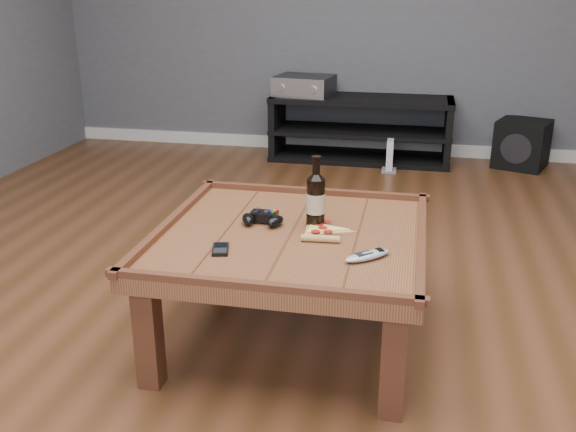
% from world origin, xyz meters
% --- Properties ---
extents(ground, '(6.00, 6.00, 0.00)m').
position_xyz_m(ground, '(0.00, 0.00, 0.00)').
color(ground, '#462914').
rests_on(ground, ground).
extents(baseboard, '(5.00, 0.02, 0.10)m').
position_xyz_m(baseboard, '(0.00, 2.99, 0.05)').
color(baseboard, silver).
rests_on(baseboard, ground).
extents(coffee_table, '(1.03, 1.03, 0.48)m').
position_xyz_m(coffee_table, '(0.00, 0.00, 0.39)').
color(coffee_table, '#552C18').
rests_on(coffee_table, ground).
extents(media_console, '(1.40, 0.45, 0.50)m').
position_xyz_m(media_console, '(0.00, 2.75, 0.25)').
color(media_console, black).
rests_on(media_console, ground).
extents(beer_bottle, '(0.07, 0.07, 0.28)m').
position_xyz_m(beer_bottle, '(0.08, 0.09, 0.56)').
color(beer_bottle, black).
rests_on(beer_bottle, coffee_table).
extents(game_controller, '(0.19, 0.12, 0.05)m').
position_xyz_m(game_controller, '(-0.13, 0.07, 0.47)').
color(game_controller, black).
rests_on(game_controller, coffee_table).
extents(pizza_slice, '(0.18, 0.27, 0.03)m').
position_xyz_m(pizza_slice, '(0.12, 0.02, 0.46)').
color(pizza_slice, '#DAB05F').
rests_on(pizza_slice, coffee_table).
extents(smartphone, '(0.08, 0.11, 0.01)m').
position_xyz_m(smartphone, '(-0.21, -0.22, 0.46)').
color(smartphone, black).
rests_on(smartphone, coffee_table).
extents(remote_control, '(0.18, 0.16, 0.03)m').
position_xyz_m(remote_control, '(0.30, -0.18, 0.46)').
color(remote_control, '#999FA7').
rests_on(remote_control, coffee_table).
extents(av_receiver, '(0.48, 0.41, 0.15)m').
position_xyz_m(av_receiver, '(-0.45, 2.74, 0.57)').
color(av_receiver, black).
rests_on(av_receiver, media_console).
extents(subwoofer, '(0.46, 0.46, 0.36)m').
position_xyz_m(subwoofer, '(1.23, 2.80, 0.18)').
color(subwoofer, black).
rests_on(subwoofer, ground).
extents(game_console, '(0.11, 0.19, 0.24)m').
position_xyz_m(game_console, '(0.25, 2.49, 0.11)').
color(game_console, gray).
rests_on(game_console, ground).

